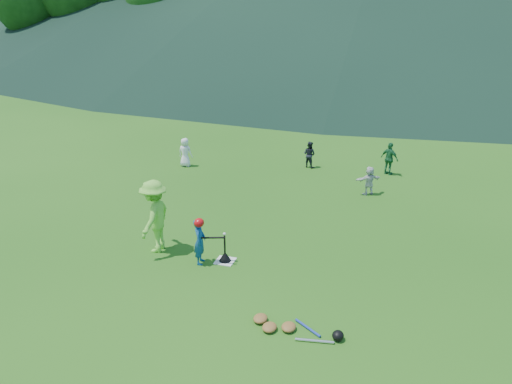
% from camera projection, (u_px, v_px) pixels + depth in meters
% --- Properties ---
extents(ground, '(120.00, 120.00, 0.00)m').
position_uv_depth(ground, '(225.00, 261.00, 12.14)').
color(ground, '#1F5313').
rests_on(ground, ground).
extents(home_plate, '(0.45, 0.45, 0.02)m').
position_uv_depth(home_plate, '(225.00, 261.00, 12.14)').
color(home_plate, silver).
rests_on(home_plate, ground).
extents(baseball, '(0.08, 0.08, 0.08)m').
position_uv_depth(baseball, '(224.00, 234.00, 11.88)').
color(baseball, white).
rests_on(baseball, batting_tee).
extents(batter_child, '(0.35, 0.46, 1.14)m').
position_uv_depth(batter_child, '(200.00, 241.00, 11.87)').
color(batter_child, navy).
rests_on(batter_child, ground).
extents(adult_coach, '(0.77, 1.25, 1.87)m').
position_uv_depth(adult_coach, '(155.00, 216.00, 12.37)').
color(adult_coach, '#75CF3D').
rests_on(adult_coach, ground).
extents(fielder_a, '(0.55, 0.37, 1.10)m').
position_uv_depth(fielder_a, '(185.00, 152.00, 19.00)').
color(fielder_a, white).
rests_on(fielder_a, ground).
extents(fielder_b, '(0.59, 0.52, 1.01)m').
position_uv_depth(fielder_b, '(309.00, 154.00, 18.91)').
color(fielder_b, black).
rests_on(fielder_b, ground).
extents(fielder_c, '(0.75, 0.60, 1.19)m').
position_uv_depth(fielder_c, '(389.00, 159.00, 18.07)').
color(fielder_c, '#1E6635').
rests_on(fielder_c, ground).
extents(fielder_d, '(0.88, 0.75, 0.95)m').
position_uv_depth(fielder_d, '(369.00, 181.00, 16.21)').
color(fielder_d, silver).
rests_on(fielder_d, ground).
extents(batting_tee, '(0.30, 0.30, 0.68)m').
position_uv_depth(batting_tee, '(225.00, 257.00, 12.09)').
color(batting_tee, black).
rests_on(batting_tee, home_plate).
extents(batter_gear, '(0.73, 0.27, 0.50)m').
position_uv_depth(batter_gear, '(200.00, 224.00, 11.71)').
color(batter_gear, red).
rests_on(batter_gear, ground).
extents(equipment_pile, '(1.80, 0.65, 0.19)m').
position_uv_depth(equipment_pile, '(289.00, 327.00, 9.57)').
color(equipment_pile, olive).
rests_on(equipment_pile, ground).
extents(outfield_fence, '(70.07, 0.08, 1.33)m').
position_uv_depth(outfield_fence, '(360.00, 78.00, 36.84)').
color(outfield_fence, gray).
rests_on(outfield_fence, ground).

